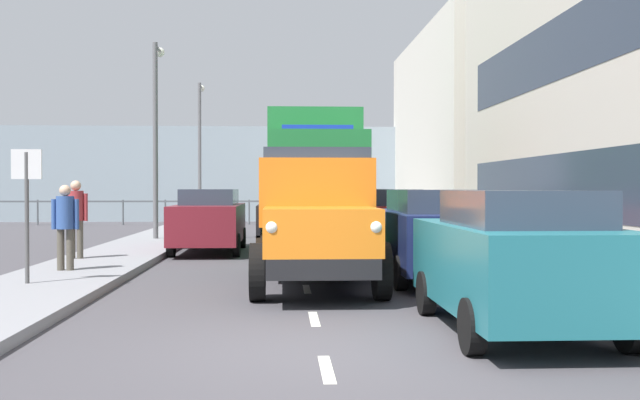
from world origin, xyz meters
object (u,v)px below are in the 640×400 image
car_red_kerbside_2 (388,220)px  pedestrian_by_lamp (65,220)px  lorry_cargo_green (313,177)px  car_teal_kerbside_near (516,258)px  lamp_post_promenade (156,122)px  street_sign (27,192)px  car_maroon_oppositeside_0 (209,219)px  pedestrian_strolling (76,212)px  truck_vintage_orange (316,221)px  lamp_post_far (200,139)px  car_navy_kerbside_1 (431,233)px  car_black_kerbside_3 (365,213)px

car_red_kerbside_2 → pedestrian_by_lamp: 8.63m
lorry_cargo_green → car_teal_kerbside_near: bearing=99.1°
lorry_cargo_green → lamp_post_promenade: bearing=-30.2°
lorry_cargo_green → street_sign: lorry_cargo_green is taller
car_teal_kerbside_near → car_maroon_oppositeside_0: same height
pedestrian_strolling → street_sign: size_ratio=0.79×
street_sign → truck_vintage_orange: bearing=-178.5°
pedestrian_strolling → pedestrian_by_lamp: bearing=100.8°
lamp_post_promenade → lamp_post_far: (-0.12, -11.50, 0.19)m
lamp_post_promenade → street_sign: size_ratio=2.77×
car_navy_kerbside_1 → lamp_post_far: bearing=-72.6°
truck_vintage_orange → pedestrian_strolling: 6.77m
lamp_post_far → street_sign: size_ratio=2.93×
pedestrian_by_lamp → pedestrian_strolling: bearing=-79.2°
car_black_kerbside_3 → pedestrian_strolling: 10.89m
lorry_cargo_green → pedestrian_by_lamp: bearing=51.7°
lamp_post_far → car_red_kerbside_2: bearing=113.0°
truck_vintage_orange → lamp_post_promenade: size_ratio=0.91×
car_red_kerbside_2 → pedestrian_strolling: size_ratio=2.19×
lamp_post_far → street_sign: (0.38, 22.76, -2.39)m
truck_vintage_orange → pedestrian_by_lamp: truck_vintage_orange is taller
car_red_kerbside_2 → car_black_kerbside_3: size_ratio=1.01×
car_navy_kerbside_1 → car_black_kerbside_3: same height
pedestrian_strolling → lamp_post_far: (-0.78, -18.36, 2.87)m
car_navy_kerbside_1 → lamp_post_promenade: 12.47m
car_black_kerbside_3 → lamp_post_promenade: (6.84, 1.03, 2.98)m
truck_vintage_orange → car_teal_kerbside_near: 4.52m
car_teal_kerbside_near → street_sign: street_sign is taller
pedestrian_by_lamp → street_sign: bearing=88.1°
car_maroon_oppositeside_0 → pedestrian_strolling: bearing=50.4°
car_navy_kerbside_1 → lamp_post_promenade: bearing=-55.6°
pedestrian_by_lamp → lamp_post_promenade: (-0.20, -9.29, 2.75)m
car_maroon_oppositeside_0 → lamp_post_promenade: 5.10m
car_red_kerbside_2 → street_sign: 9.97m
car_maroon_oppositeside_0 → pedestrian_by_lamp: pedestrian_by_lamp is taller
car_navy_kerbside_1 → street_sign: 7.26m
truck_vintage_orange → lamp_post_far: size_ratio=0.86×
pedestrian_strolling → street_sign: 4.44m
pedestrian_by_lamp → car_maroon_oppositeside_0: bearing=-111.4°
lamp_post_far → street_sign: bearing=89.0°
truck_vintage_orange → car_black_kerbside_3: size_ratio=1.47×
car_black_kerbside_3 → car_maroon_oppositeside_0: 6.67m
car_maroon_oppositeside_0 → pedestrian_by_lamp: (2.23, 5.69, 0.23)m
car_red_kerbside_2 → lamp_post_far: bearing=-67.0°
pedestrian_by_lamp → pedestrian_strolling: 2.48m
car_maroon_oppositeside_0 → car_navy_kerbside_1: bearing=127.0°
lorry_cargo_green → car_red_kerbside_2: lorry_cargo_green is taller
car_red_kerbside_2 → pedestrian_by_lamp: bearing=35.3°
car_red_kerbside_2 → pedestrian_by_lamp: size_ratio=2.34×
car_black_kerbside_3 → pedestrian_by_lamp: (7.04, 10.31, 0.23)m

